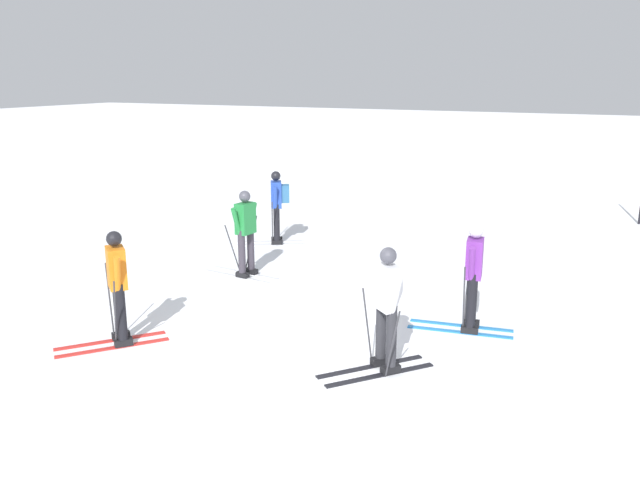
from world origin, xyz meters
The scene contains 7 objects.
ground_plane centered at (0.00, 0.00, 0.00)m, with size 120.00×120.00×0.00m, color white.
far_snow_ridge centered at (0.00, 19.58, 0.71)m, with size 80.00×9.14×1.43m, color white.
skier_green centered at (-2.16, 2.11, 0.92)m, with size 1.63×1.00×1.71m.
skier_blue centered at (-2.84, 4.58, 0.95)m, with size 1.57×1.13×1.71m.
skier_purple centered at (2.44, 1.25, 0.92)m, with size 1.64×0.99×1.71m.
skier_orange centered at (-2.09, -1.47, 0.92)m, with size 1.31×1.46×1.71m.
skier_white centered at (1.72, -0.62, 0.92)m, with size 1.32×1.46×1.71m.
Camera 1 is at (4.40, -8.20, 3.88)m, focal length 36.25 mm.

